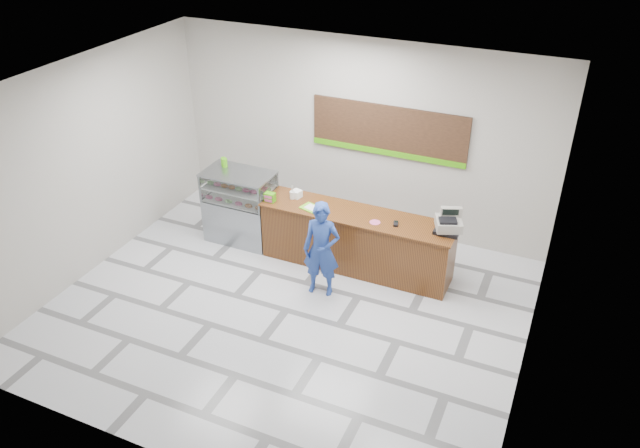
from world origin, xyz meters
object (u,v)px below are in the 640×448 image
at_px(display_case, 240,206).
at_px(serving_tray, 312,208).
at_px(customer, 322,249).
at_px(sales_counter, 356,241).
at_px(cash_register, 449,223).

bearing_deg(display_case, serving_tray, -5.46).
bearing_deg(customer, sales_counter, 64.63).
height_order(cash_register, serving_tray, cash_register).
bearing_deg(serving_tray, display_case, -169.36).
distance_m(cash_register, serving_tray, 2.24).
bearing_deg(sales_counter, cash_register, 2.83).
distance_m(serving_tray, customer, 0.92).
relative_size(cash_register, serving_tray, 1.29).
relative_size(sales_counter, display_case, 2.45).
bearing_deg(cash_register, sales_counter, 161.20).
distance_m(display_case, serving_tray, 1.52).
bearing_deg(sales_counter, display_case, -180.00).
xyz_separation_m(serving_tray, customer, (0.50, -0.73, -0.25)).
height_order(serving_tray, customer, customer).
distance_m(display_case, cash_register, 3.72).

